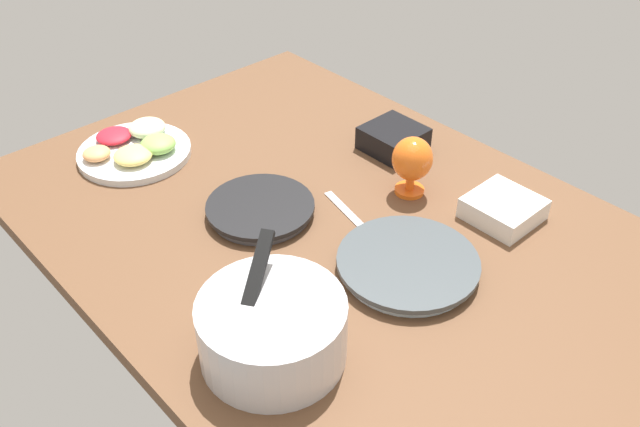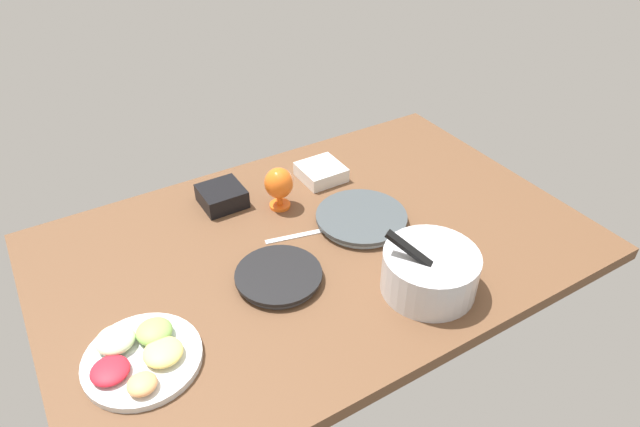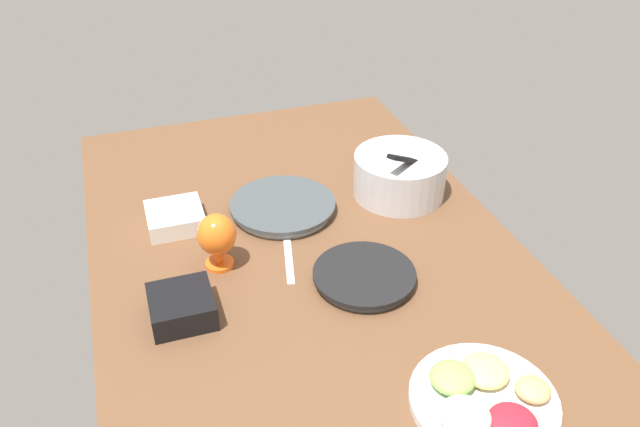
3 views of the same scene
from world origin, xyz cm
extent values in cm
cube|color=brown|center=(0.00, 0.00, -2.00)|extent=(160.00, 104.00, 4.00)
cylinder|color=silver|center=(-16.80, -1.07, 0.92)|extent=(26.24, 26.24, 1.85)
cylinder|color=#3E4549|center=(-16.80, -1.07, 2.40)|extent=(28.52, 28.52, 1.11)
cylinder|color=#4C4C51|center=(17.58, 8.95, 0.87)|extent=(22.11, 22.11, 1.74)
cylinder|color=black|center=(17.58, 8.95, 2.26)|extent=(24.04, 24.04, 1.04)
cylinder|color=silver|center=(-15.47, 32.40, 5.96)|extent=(25.56, 25.56, 11.92)
cylinder|color=white|center=(-15.47, 32.40, 9.54)|extent=(23.00, 23.00, 2.15)
cube|color=black|center=(-10.99, 32.40, 13.14)|extent=(12.29, 16.84, 10.66)
cylinder|color=silver|center=(57.82, 16.97, 0.90)|extent=(27.90, 27.90, 1.80)
ellipsoid|color=red|center=(65.21, 18.19, 3.00)|extent=(8.89, 8.89, 2.40)
ellipsoid|color=#F2A566|center=(60.10, 25.68, 3.25)|extent=(6.68, 6.68, 2.89)
ellipsoid|color=#F9E072|center=(53.32, 19.58, 3.33)|extent=(9.32, 9.32, 3.06)
ellipsoid|color=#8CC659|center=(53.18, 12.64, 3.65)|extent=(8.71, 8.71, 3.69)
ellipsoid|color=beige|center=(61.86, 10.46, 3.70)|extent=(9.31, 9.31, 3.80)
cylinder|color=orange|center=(1.00, -21.79, 0.50)|extent=(6.85, 6.85, 1.00)
cylinder|color=orange|center=(1.00, -21.79, 2.52)|extent=(2.00, 2.00, 3.04)
ellipsoid|color=orange|center=(1.00, -21.79, 9.12)|extent=(9.27, 9.27, 10.17)
cube|color=black|center=(16.39, -32.86, 3.01)|extent=(13.58, 13.58, 6.01)
cube|color=tan|center=(16.39, -32.86, 4.93)|extent=(11.14, 11.14, 1.92)
cube|color=white|center=(-19.29, -29.45, 2.43)|extent=(14.28, 14.28, 4.87)
cube|color=#F9E072|center=(-19.29, -29.45, 3.99)|extent=(11.71, 11.71, 1.56)
cube|color=silver|center=(4.67, -5.55, 0.30)|extent=(17.96, 5.70, 0.60)
camera|label=1|loc=(-79.66, 80.33, 91.64)|focal=38.21mm
camera|label=2|loc=(65.58, 110.37, 105.78)|focal=31.12mm
camera|label=3|loc=(125.19, -37.59, 97.31)|focal=36.41mm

